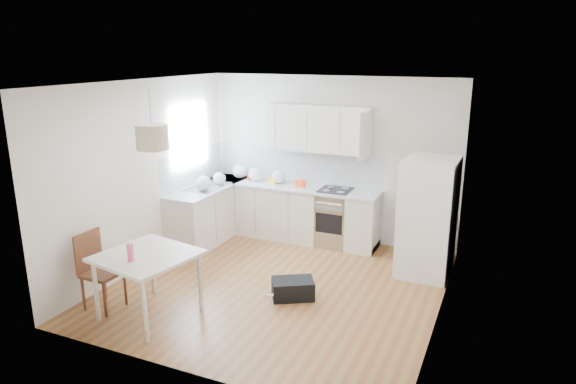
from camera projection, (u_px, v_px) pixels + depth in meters
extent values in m
plane|color=brown|center=(277.00, 286.00, 6.94)|extent=(4.20, 4.20, 0.00)
plane|color=white|center=(276.00, 83.00, 6.21)|extent=(4.20, 4.20, 0.00)
plane|color=silver|center=(331.00, 159.00, 8.43)|extent=(4.20, 0.00, 4.20)
plane|color=silver|center=(145.00, 175.00, 7.39)|extent=(0.00, 4.20, 4.20)
plane|color=silver|center=(446.00, 210.00, 5.76)|extent=(0.00, 4.20, 4.20)
cube|color=#BFE0F9|center=(190.00, 135.00, 8.29)|extent=(0.02, 1.00, 1.00)
cube|color=silver|center=(290.00, 213.00, 8.64)|extent=(3.00, 0.60, 0.88)
cube|color=silver|center=(210.00, 214.00, 8.58)|extent=(0.60, 1.80, 0.88)
cube|color=#B4B6B9|center=(290.00, 186.00, 8.52)|extent=(3.02, 0.64, 0.04)
cube|color=#B4B6B9|center=(209.00, 187.00, 8.45)|extent=(0.64, 1.82, 0.04)
cube|color=white|center=(297.00, 165.00, 8.69)|extent=(3.00, 0.01, 0.58)
cube|color=white|center=(193.00, 167.00, 8.48)|extent=(0.01, 1.80, 0.58)
cube|color=silver|center=(319.00, 128.00, 8.20)|extent=(1.70, 0.32, 0.75)
cube|color=beige|center=(147.00, 256.00, 5.97)|extent=(1.18, 1.18, 0.04)
cylinder|color=silver|center=(96.00, 291.00, 5.97)|extent=(0.05, 0.05, 0.75)
cylinder|color=silver|center=(145.00, 311.00, 5.50)|extent=(0.05, 0.05, 0.75)
cylinder|color=silver|center=(153.00, 267.00, 6.64)|extent=(0.05, 0.05, 0.75)
cylinder|color=silver|center=(200.00, 283.00, 6.18)|extent=(0.05, 0.05, 0.75)
cylinder|color=#E03E65|center=(130.00, 251.00, 5.73)|extent=(0.09, 0.09, 0.25)
cube|color=black|center=(293.00, 289.00, 6.60)|extent=(0.63, 0.57, 0.24)
cylinder|color=tan|center=(152.00, 137.00, 5.52)|extent=(0.41, 0.41, 0.27)
ellipsoid|color=white|center=(240.00, 172.00, 8.95)|extent=(0.26, 0.22, 0.24)
ellipsoid|color=white|center=(256.00, 174.00, 8.75)|extent=(0.26, 0.22, 0.23)
ellipsoid|color=white|center=(279.00, 177.00, 8.59)|extent=(0.25, 0.21, 0.23)
ellipsoid|color=white|center=(219.00, 178.00, 8.56)|extent=(0.22, 0.19, 0.20)
ellipsoid|color=white|center=(204.00, 183.00, 8.20)|extent=(0.26, 0.22, 0.23)
cube|color=#F94416|center=(300.00, 184.00, 8.39)|extent=(0.16, 0.11, 0.11)
cube|color=yellow|center=(272.00, 181.00, 8.59)|extent=(0.14, 0.09, 0.10)
cube|color=red|center=(252.00, 177.00, 8.85)|extent=(0.19, 0.15, 0.11)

